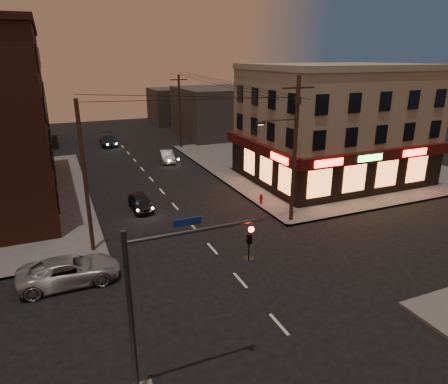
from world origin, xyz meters
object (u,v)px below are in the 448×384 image
suv_cross (70,271)px  sedan_near (140,202)px  sedan_mid (167,156)px  sedan_far (108,140)px  fire_hydrant (261,198)px

suv_cross → sedan_near: suv_cross is taller
sedan_mid → sedan_far: bearing=119.5°
sedan_mid → sedan_far: sedan_far is taller
suv_cross → sedan_far: 34.74m
sedan_near → sedan_mid: size_ratio=0.91×
suv_cross → sedan_near: bearing=-32.0°
suv_cross → sedan_near: 10.65m
sedan_near → sedan_far: size_ratio=0.73×
suv_cross → fire_hydrant: suv_cross is taller
sedan_far → sedan_mid: bearing=-64.3°
suv_cross → fire_hydrant: (14.66, 6.23, -0.13)m
sedan_far → fire_hydrant: 28.99m
suv_cross → sedan_near: size_ratio=1.42×
sedan_near → suv_cross: bearing=-122.9°
sedan_far → fire_hydrant: bearing=-71.0°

